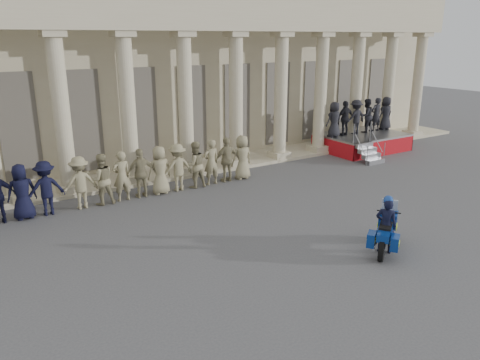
% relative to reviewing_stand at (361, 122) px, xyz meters
% --- Properties ---
extents(ground, '(90.00, 90.00, 0.00)m').
position_rel_reviewing_stand_xyz_m(ground, '(-11.61, -7.39, -1.57)').
color(ground, '#444446').
rests_on(ground, ground).
extents(building, '(40.00, 12.50, 9.00)m').
position_rel_reviewing_stand_xyz_m(building, '(-11.61, 7.36, 2.95)').
color(building, tan).
rests_on(building, ground).
extents(officer_rank, '(18.56, 0.74, 1.95)m').
position_rel_reviewing_stand_xyz_m(officer_rank, '(-17.37, -1.14, -0.60)').
color(officer_rank, black).
rests_on(officer_rank, ground).
extents(reviewing_stand, '(4.91, 4.29, 2.79)m').
position_rel_reviewing_stand_xyz_m(reviewing_stand, '(0.00, 0.00, 0.00)').
color(reviewing_stand, gray).
rests_on(reviewing_stand, ground).
extents(motorcycle, '(1.85, 1.51, 1.39)m').
position_rel_reviewing_stand_xyz_m(motorcycle, '(-8.87, -9.54, -0.97)').
color(motorcycle, black).
rests_on(motorcycle, ground).
extents(rider, '(0.67, 0.72, 1.74)m').
position_rel_reviewing_stand_xyz_m(rider, '(-8.96, -9.61, -0.71)').
color(rider, black).
rests_on(rider, ground).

